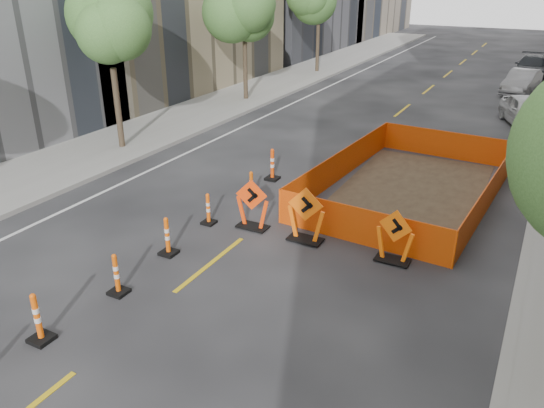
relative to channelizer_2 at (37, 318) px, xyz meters
The scene contains 18 objects.
ground_plane 1.40m from the channelizer_2, ahead, with size 140.00×140.00×0.00m, color black.
sidewalk_left 14.38m from the channelizer_2, 122.48° to the left, with size 4.00×90.00×0.15m, color gray.
tree_l_b 13.00m from the channelizer_2, 125.11° to the left, with size 2.80×2.80×5.95m.
tree_l_c 21.71m from the channelizer_2, 109.48° to the left, with size 2.80×2.80×5.95m.
tree_l_d 31.21m from the channelizer_2, 103.29° to the left, with size 2.80×2.80×5.95m.
channelizer_2 is the anchor object (origin of this frame).
channelizer_3 2.01m from the channelizer_2, 84.85° to the left, with size 0.40×0.40×1.03m, color #D75109, non-canonical shape.
channelizer_4 4.00m from the channelizer_2, 89.38° to the left, with size 0.42×0.42×1.06m, color #E15409, non-canonical shape.
channelizer_5 6.00m from the channelizer_2, 90.53° to the left, with size 0.38×0.38×0.95m, color #FE5B0A, non-canonical shape.
channelizer_6 8.01m from the channelizer_2, 88.36° to the left, with size 0.40×0.40×1.01m, color #D55308, non-canonical shape.
channelizer_7 10.01m from the channelizer_2, 90.44° to the left, with size 0.45×0.45×1.14m, color #E54309, non-canonical shape.
chevron_sign_left 6.47m from the channelizer_2, 79.15° to the left, with size 1.00×0.60×1.50m, color #FF400A, non-canonical shape.
chevron_sign_center 6.97m from the channelizer_2, 65.54° to the left, with size 1.06×0.63×1.58m, color #FF640A, non-canonical shape.
chevron_sign_right 8.29m from the channelizer_2, 50.19° to the left, with size 0.97×0.58×1.45m, color #FF660A, non-canonical shape.
safety_fence 11.98m from the channelizer_2, 67.86° to the left, with size 4.98×8.48×1.06m, color #D9470B, non-canonical shape.
parked_car_near 23.04m from the channelizer_2, 71.86° to the left, with size 1.64×4.07×1.39m, color silver.
parked_car_mid 30.13m from the channelizer_2, 77.79° to the left, with size 1.47×4.21×1.39m, color gray.
parked_car_far 35.67m from the channelizer_2, 79.46° to the left, with size 2.09×5.14×1.49m, color black.
Camera 1 is at (6.80, -5.55, 6.79)m, focal length 35.00 mm.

